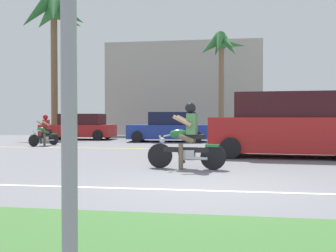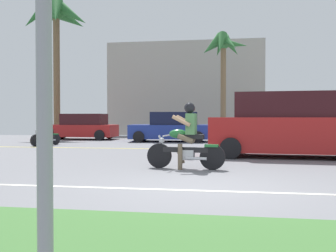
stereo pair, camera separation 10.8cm
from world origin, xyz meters
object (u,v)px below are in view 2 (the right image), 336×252
(street_sign, at_px, (43,13))
(parked_car_1, at_px, (171,128))
(parked_car_0, at_px, (81,127))
(palm_tree_2, at_px, (223,51))
(motorcyclist_distant, at_px, (46,132))
(palm_tree_0, at_px, (57,22))
(parked_car_2, at_px, (293,128))
(suv_nearby, at_px, (291,126))
(motorcyclist, at_px, (186,141))

(street_sign, bearing_deg, parked_car_1, 97.33)
(parked_car_1, bearing_deg, parked_car_0, 167.19)
(palm_tree_2, height_order, motorcyclist_distant, palm_tree_2)
(palm_tree_2, bearing_deg, parked_car_0, -168.95)
(palm_tree_0, height_order, motorcyclist_distant, palm_tree_0)
(parked_car_2, bearing_deg, palm_tree_2, 145.88)
(suv_nearby, height_order, palm_tree_2, palm_tree_2)
(suv_nearby, bearing_deg, street_sign, -102.64)
(parked_car_2, bearing_deg, street_sign, -101.13)
(suv_nearby, distance_m, palm_tree_0, 17.24)
(palm_tree_2, distance_m, street_sign, 21.40)
(parked_car_1, height_order, palm_tree_2, palm_tree_2)
(parked_car_1, relative_size, motorcyclist_distant, 2.73)
(parked_car_1, height_order, motorcyclist_distant, parked_car_1)
(parked_car_1, relative_size, street_sign, 1.53)
(motorcyclist, xyz_separation_m, suv_nearby, (2.92, 3.27, 0.30))
(palm_tree_0, bearing_deg, street_sign, -65.10)
(motorcyclist_distant, height_order, street_sign, street_sign)
(parked_car_2, height_order, street_sign, street_sign)
(suv_nearby, bearing_deg, parked_car_1, 124.52)
(palm_tree_2, bearing_deg, suv_nearby, -76.70)
(parked_car_2, height_order, motorcyclist_distant, parked_car_2)
(palm_tree_0, bearing_deg, suv_nearby, -39.18)
(parked_car_0, xyz_separation_m, parked_car_1, (5.29, -1.20, 0.03))
(parked_car_0, relative_size, palm_tree_2, 0.67)
(motorcyclist, height_order, street_sign, street_sign)
(parked_car_0, height_order, street_sign, street_sign)
(parked_car_1, xyz_separation_m, parked_car_2, (6.06, 0.37, 0.02))
(suv_nearby, relative_size, palm_tree_2, 0.85)
(motorcyclist_distant, bearing_deg, palm_tree_0, 111.18)
(street_sign, bearing_deg, motorcyclist, 92.78)
(parked_car_1, xyz_separation_m, palm_tree_0, (-7.60, 3.06, 6.41))
(suv_nearby, relative_size, parked_car_1, 1.24)
(parked_car_1, bearing_deg, motorcyclist_distant, -143.60)
(motorcyclist, height_order, palm_tree_2, palm_tree_2)
(parked_car_0, bearing_deg, suv_nearby, -39.23)
(palm_tree_0, xyz_separation_m, motorcyclist_distant, (2.61, -6.74, -6.54))
(motorcyclist, xyz_separation_m, palm_tree_0, (-9.57, 13.45, 6.44))
(suv_nearby, bearing_deg, parked_car_0, 140.77)
(parked_car_2, distance_m, palm_tree_2, 6.00)
(palm_tree_2, distance_m, motorcyclist_distant, 10.85)
(parked_car_1, height_order, street_sign, street_sign)
(parked_car_0, relative_size, palm_tree_0, 0.47)
(parked_car_0, bearing_deg, parked_car_2, -4.20)
(motorcyclist, distance_m, palm_tree_2, 13.83)
(palm_tree_0, xyz_separation_m, palm_tree_2, (10.16, -0.33, -2.12))
(parked_car_0, xyz_separation_m, street_sign, (7.66, -19.60, 0.97))
(street_sign, bearing_deg, parked_car_0, 111.34)
(parked_car_0, bearing_deg, palm_tree_0, 141.09)
(motorcyclist_distant, bearing_deg, street_sign, -63.46)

